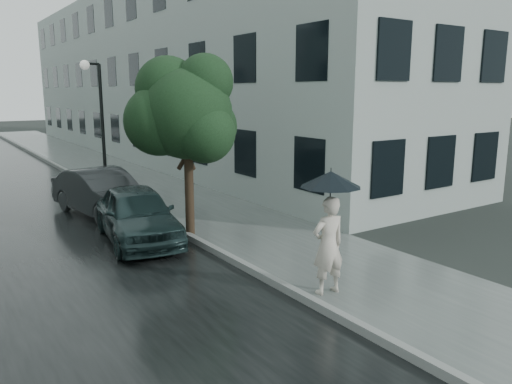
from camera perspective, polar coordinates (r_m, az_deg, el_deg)
ground at (r=10.63m, az=8.48°, el=-8.43°), size 120.00×120.00×0.00m
sidewalk at (r=20.90m, az=-13.64°, el=1.26°), size 3.50×60.00×0.01m
kerb_near at (r=20.34m, az=-18.46°, el=0.92°), size 0.15×60.00×0.15m
building_near at (r=29.53m, az=-9.54°, el=13.09°), size 7.02×36.00×9.00m
pedestrian at (r=9.01m, az=8.25°, el=-6.07°), size 0.69×0.48×1.78m
umbrella at (r=8.76m, az=8.54°, el=1.45°), size 1.22×1.22×1.35m
street_tree at (r=12.25m, az=-8.05°, el=8.99°), size 2.85×2.59×4.48m
lamp_post at (r=18.39m, az=-17.60°, el=8.03°), size 0.82×0.46×4.61m
car_near at (r=12.42m, az=-13.43°, el=-2.45°), size 2.12×4.11×1.34m
car_far at (r=15.27m, az=-17.16°, el=-0.06°), size 2.09×4.26×1.34m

